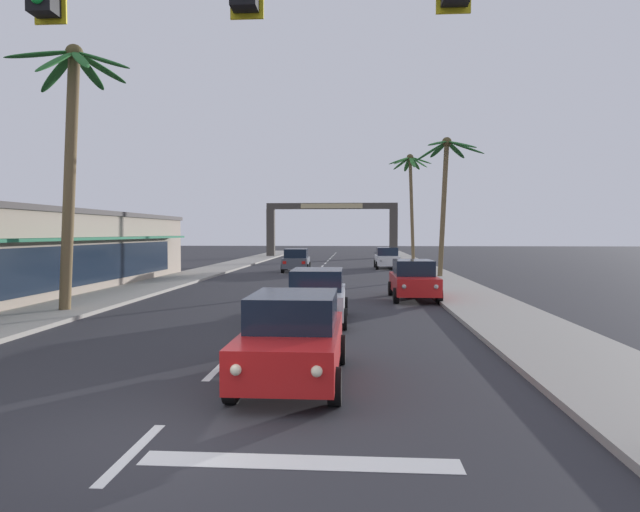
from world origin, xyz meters
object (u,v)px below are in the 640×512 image
Objects in this scene: sedan_parked_mid_kerb at (387,258)px; palm_right_third at (446,174)px; storefront_strip_left at (0,252)px; sedan_third_in_queue at (317,295)px; sedan_parked_nearest_kerb at (413,279)px; traffic_signal_mast at (385,24)px; sedan_oncoming_far at (296,260)px; palm_left_second at (72,132)px; sedan_lead_at_stop_bar at (293,337)px; palm_right_farthest at (411,182)px; town_gateway_arch at (332,222)px.

sedan_parked_mid_kerb is 0.51× the size of palm_right_third.
storefront_strip_left reaches higher than sedan_parked_mid_kerb.
sedan_parked_nearest_kerb is at bearing 59.02° from sedan_third_in_queue.
traffic_signal_mast is 1.17× the size of palm_right_third.
sedan_third_in_queue is 22.47m from sedan_oncoming_far.
palm_right_third is at bearing 68.42° from sedan_third_in_queue.
sedan_parked_nearest_kerb is 14.41m from palm_left_second.
sedan_lead_at_stop_bar is 1.00× the size of sedan_parked_mid_kerb.
traffic_signal_mast is at bearing -49.02° from palm_left_second.
sedan_parked_mid_kerb is at bearing 83.74° from sedan_lead_at_stop_bar.
sedan_oncoming_far is 22.43m from palm_left_second.
palm_right_farthest is at bearing 79.06° from sedan_third_in_queue.
sedan_oncoming_far is at bearing 153.10° from palm_right_third.
sedan_parked_nearest_kerb is at bearing -66.98° from sedan_oncoming_far.
traffic_signal_mast is 11.62m from sedan_third_in_queue.
sedan_lead_at_stop_bar is at bearing -96.26° from sedan_parked_mid_kerb.
palm_right_third is at bearing 74.39° from sedan_lead_at_stop_bar.
traffic_signal_mast is 33.48m from sedan_oncoming_far.
town_gateway_arch is (-5.34, 40.06, 3.30)m from sedan_parked_nearest_kerb.
palm_left_second reaches higher than storefront_strip_left.
palm_left_second reaches higher than sedan_oncoming_far.
palm_left_second is 0.97× the size of palm_right_farthest.
sedan_third_in_queue is at bearing -111.58° from palm_right_third.
palm_right_farthest reaches higher than sedan_oncoming_far.
traffic_signal_mast reaches higher than town_gateway_arch.
sedan_lead_at_stop_bar is 0.16× the size of storefront_strip_left.
sedan_oncoming_far is 0.46× the size of palm_right_farthest.
sedan_third_in_queue is 1.00× the size of sedan_parked_mid_kerb.
sedan_third_in_queue and sedan_oncoming_far have the same top height.
palm_right_farthest is at bearing 63.70° from palm_left_second.
sedan_lead_at_stop_bar is at bearing -89.62° from sedan_third_in_queue.
palm_right_farthest reaches higher than sedan_third_in_queue.
palm_right_third is (6.80, 17.21, 5.63)m from sedan_third_in_queue.
sedan_third_in_queue is 0.51× the size of palm_right_third.
palm_right_third reaches higher than sedan_parked_mid_kerb.
palm_left_second is 22.24m from palm_right_third.
storefront_strip_left is at bearing -107.87° from town_gateway_arch.
storefront_strip_left is at bearing -179.35° from sedan_parked_nearest_kerb.
palm_right_third is 0.91× the size of palm_right_farthest.
palm_right_third is (5.21, 27.79, 1.12)m from traffic_signal_mast.
traffic_signal_mast is at bearing -45.57° from storefront_strip_left.
storefront_strip_left is (-18.32, -0.21, 1.12)m from sedan_parked_nearest_kerb.
palm_right_farthest is at bearing 83.98° from traffic_signal_mast.
sedan_lead_at_stop_bar is at bearing -41.39° from storefront_strip_left.
sedan_oncoming_far is at bearing -149.58° from sedan_parked_mid_kerb.
sedan_third_in_queue is at bearing -98.01° from sedan_parked_mid_kerb.
sedan_third_in_queue is 0.46× the size of palm_right_farthest.
sedan_parked_nearest_kerb is 0.29× the size of town_gateway_arch.
traffic_signal_mast is 56.91m from town_gateway_arch.
town_gateway_arch reaches higher than sedan_parked_nearest_kerb.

